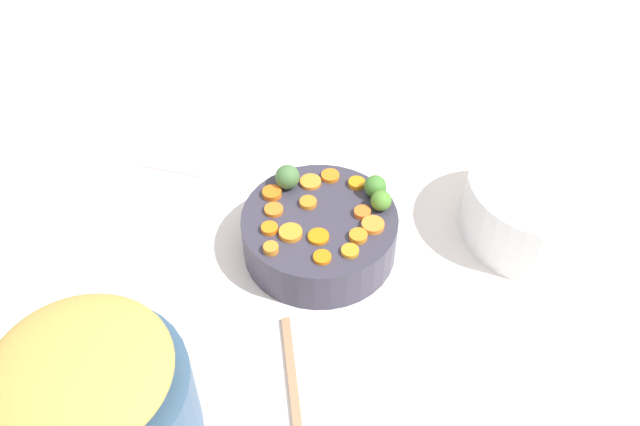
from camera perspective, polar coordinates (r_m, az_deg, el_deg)
The scene contains 24 objects.
tabletop at distance 1.23m, azimuth 0.26°, elevation -2.49°, with size 2.40×2.40×0.02m, color silver.
serving_bowl_carrots at distance 1.17m, azimuth -0.00°, elevation -1.72°, with size 0.26×0.26×0.08m, color #363445.
metal_pot at distance 0.99m, azimuth -17.84°, elevation -15.45°, with size 0.26×0.26×0.15m, color #355377.
stuffing_mound at distance 0.90m, azimuth -19.31°, elevation -12.21°, with size 0.23×0.23×0.06m, color tan.
carrot_slice_0 at distance 1.18m, azimuth -3.99°, elevation 1.65°, with size 0.03×0.03×0.01m, color orange.
carrot_slice_1 at distance 1.20m, azimuth 3.04°, elevation 2.48°, with size 0.03×0.03×0.01m, color orange.
carrot_slice_2 at distance 1.15m, azimuth -3.83°, elevation 0.26°, with size 0.03×0.03×0.01m, color orange.
carrot_slice_3 at distance 1.11m, azimuth -0.13°, elevation -1.97°, with size 0.03×0.03×0.01m, color orange.
carrot_slice_4 at distance 1.08m, azimuth 0.18°, elevation -3.67°, with size 0.03×0.03×0.01m, color orange.
carrot_slice_5 at distance 1.09m, azimuth 2.49°, elevation -3.15°, with size 0.03×0.03×0.01m, color orange.
carrot_slice_6 at distance 1.15m, azimuth 3.55°, elevation 0.16°, with size 0.03×0.03×0.01m, color orange.
carrot_slice_7 at distance 1.11m, azimuth -2.44°, elevation -1.64°, with size 0.04×0.04×0.01m, color orange.
carrot_slice_8 at distance 1.21m, azimuth 0.86°, elevation 3.08°, with size 0.03×0.03×0.01m, color orange.
carrot_slice_9 at distance 1.20m, azimuth -0.79°, elevation 2.58°, with size 0.04×0.04×0.01m, color orange.
carrot_slice_10 at distance 1.13m, azimuth 4.38°, elevation -0.99°, with size 0.04×0.04×0.01m, color orange.
carrot_slice_11 at distance 1.12m, azimuth -4.19°, elevation -1.28°, with size 0.03×0.03×0.01m, color orange.
carrot_slice_12 at distance 1.16m, azimuth -1.05°, elevation 0.72°, with size 0.03×0.03×0.01m, color orange.
carrot_slice_13 at distance 1.11m, azimuth 3.18°, elevation -1.91°, with size 0.03×0.03×0.01m, color orange.
carrot_slice_14 at distance 1.09m, azimuth -4.07°, elevation -2.93°, with size 0.02×0.02×0.01m, color orange.
brussels_sprout_0 at distance 1.15m, azimuth 5.06°, elevation 1.03°, with size 0.04×0.04×0.04m, color #4F8830.
brussels_sprout_1 at distance 1.18m, azimuth -2.71°, elevation 2.99°, with size 0.04×0.04×0.04m, color #46713D.
brussels_sprout_2 at distance 1.17m, azimuth 4.58°, elevation 2.21°, with size 0.04×0.04×0.04m, color #437F31.
casserole_dish at distance 1.25m, azimuth 17.62°, elevation 0.53°, with size 0.26×0.26×0.12m, color white.
dish_towel at distance 1.42m, azimuth -11.04°, elevation 5.37°, with size 0.13×0.15×0.01m, color silver.
Camera 1 is at (0.21, -0.79, 0.92)m, focal length 38.79 mm.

